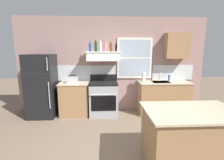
# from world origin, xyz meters

# --- Properties ---
(ground_plane) EXTENTS (16.00, 16.00, 0.00)m
(ground_plane) POSITION_xyz_m (0.00, 0.00, 0.00)
(ground_plane) COLOR #7A6651
(back_wall) EXTENTS (5.40, 0.11, 2.70)m
(back_wall) POSITION_xyz_m (0.03, 2.23, 1.35)
(back_wall) COLOR gray
(back_wall) RESTS_ON ground_plane
(refrigerator) EXTENTS (0.70, 0.72, 1.68)m
(refrigerator) POSITION_xyz_m (-1.90, 1.84, 0.84)
(refrigerator) COLOR black
(refrigerator) RESTS_ON ground_plane
(counter_left_of_stove) EXTENTS (0.79, 0.63, 0.91)m
(counter_left_of_stove) POSITION_xyz_m (-1.05, 1.90, 0.46)
(counter_left_of_stove) COLOR #9E754C
(counter_left_of_stove) RESTS_ON ground_plane
(toaster) EXTENTS (0.30, 0.20, 0.19)m
(toaster) POSITION_xyz_m (-1.09, 1.86, 1.01)
(toaster) COLOR silver
(toaster) RESTS_ON counter_left_of_stove
(stove_range) EXTENTS (0.76, 0.69, 1.09)m
(stove_range) POSITION_xyz_m (-0.25, 1.86, 0.46)
(stove_range) COLOR #9EA0A5
(stove_range) RESTS_ON ground_plane
(range_hood_shelf) EXTENTS (0.96, 0.52, 0.24)m
(range_hood_shelf) POSITION_xyz_m (-0.25, 1.96, 1.62)
(range_hood_shelf) COLOR white
(bottle_blue_liqueur) EXTENTS (0.07, 0.07, 0.27)m
(bottle_blue_liqueur) POSITION_xyz_m (-0.60, 1.94, 1.86)
(bottle_blue_liqueur) COLOR #1E478C
(bottle_blue_liqueur) RESTS_ON range_hood_shelf
(bottle_dark_green_wine) EXTENTS (0.07, 0.07, 0.30)m
(bottle_dark_green_wine) POSITION_xyz_m (-0.45, 1.92, 1.87)
(bottle_dark_green_wine) COLOR #143819
(bottle_dark_green_wine) RESTS_ON range_hood_shelf
(bottle_clear_tall) EXTENTS (0.06, 0.06, 0.32)m
(bottle_clear_tall) POSITION_xyz_m (-0.32, 1.97, 1.88)
(bottle_clear_tall) COLOR silver
(bottle_clear_tall) RESTS_ON range_hood_shelf
(bottle_rose_pink) EXTENTS (0.07, 0.07, 0.30)m
(bottle_rose_pink) POSITION_xyz_m (-0.19, 2.00, 1.87)
(bottle_rose_pink) COLOR #C67F84
(bottle_rose_pink) RESTS_ON range_hood_shelf
(bottle_amber_wine) EXTENTS (0.07, 0.07, 0.27)m
(bottle_amber_wine) POSITION_xyz_m (-0.04, 2.01, 1.86)
(bottle_amber_wine) COLOR brown
(bottle_amber_wine) RESTS_ON range_hood_shelf
(bottle_balsamic_dark) EXTENTS (0.06, 0.06, 0.24)m
(bottle_balsamic_dark) POSITION_xyz_m (0.10, 1.91, 1.85)
(bottle_balsamic_dark) COLOR black
(bottle_balsamic_dark) RESTS_ON range_hood_shelf
(counter_right_with_sink) EXTENTS (1.43, 0.63, 0.91)m
(counter_right_with_sink) POSITION_xyz_m (1.45, 1.90, 0.46)
(counter_right_with_sink) COLOR #9E754C
(counter_right_with_sink) RESTS_ON ground_plane
(sink_faucet) EXTENTS (0.03, 0.17, 0.28)m
(sink_faucet) POSITION_xyz_m (1.35, 2.00, 1.08)
(sink_faucet) COLOR silver
(sink_faucet) RESTS_ON counter_right_with_sink
(paper_towel_roll) EXTENTS (0.11, 0.11, 0.27)m
(paper_towel_roll) POSITION_xyz_m (0.87, 1.90, 1.04)
(paper_towel_roll) COLOR white
(paper_towel_roll) RESTS_ON counter_right_with_sink
(dish_soap_bottle) EXTENTS (0.06, 0.06, 0.18)m
(dish_soap_bottle) POSITION_xyz_m (1.63, 2.00, 1.00)
(dish_soap_bottle) COLOR blue
(dish_soap_bottle) RESTS_ON counter_right_with_sink
(kitchen_island) EXTENTS (1.40, 0.90, 0.91)m
(kitchen_island) POSITION_xyz_m (1.07, -0.29, 0.46)
(kitchen_island) COLOR #9E754C
(kitchen_island) RESTS_ON ground_plane
(upper_cabinet_right) EXTENTS (0.64, 0.32, 0.70)m
(upper_cabinet_right) POSITION_xyz_m (1.80, 2.04, 1.90)
(upper_cabinet_right) COLOR #9E754C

